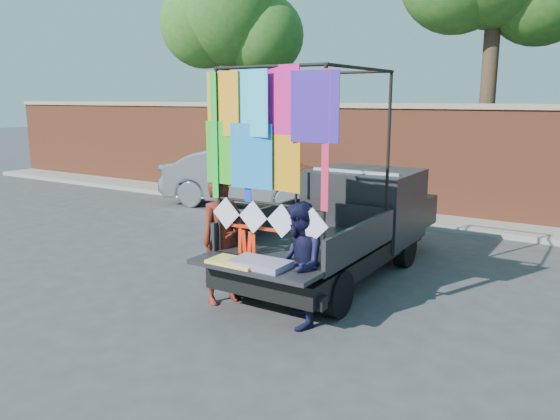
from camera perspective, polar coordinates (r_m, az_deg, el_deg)
The scene contains 9 objects.
ground at distance 7.20m, azimuth -2.87°, elevation -10.66°, with size 90.00×90.00×0.00m, color #38383A.
brick_wall at distance 13.10m, azimuth 15.04°, elevation 5.08°, with size 30.00×0.45×2.61m.
curb at distance 12.64m, azimuth 13.78°, elevation -0.90°, with size 30.00×1.20×0.12m, color gray.
tree_left at distance 17.21m, azimuth -5.29°, elevation 19.56°, with size 4.20×3.30×7.05m.
pickup_truck at distance 8.87m, azimuth 7.45°, elevation -1.16°, with size 1.97×4.94×3.11m.
sedan at distance 13.97m, azimuth -3.13°, elevation 3.44°, with size 1.57×4.50×1.48m, color #AEB0B5.
woman at distance 7.35m, azimuth -6.01°, elevation -3.14°, with size 0.63×0.41×1.73m, color maroon.
man at distance 6.56m, azimuth 1.98°, elevation -5.79°, with size 0.75×0.58×1.53m, color #151433.
streamer_bundle at distance 6.95m, azimuth -2.96°, elevation -3.23°, with size 0.87×0.11×0.60m.
Camera 1 is at (3.86, -5.44, 2.73)m, focal length 35.00 mm.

